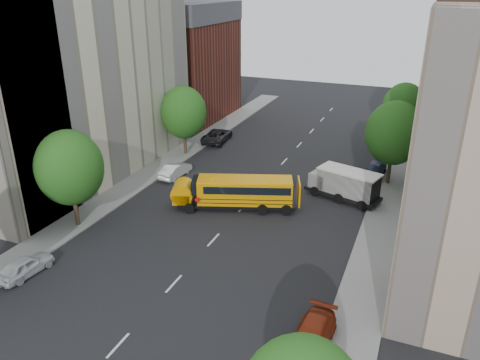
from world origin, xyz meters
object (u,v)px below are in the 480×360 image
Objects in this scene: school_bus at (236,191)px; parked_car_5 at (387,138)px; street_tree_5 at (404,107)px; safari_truck at (344,184)px; parked_car_1 at (175,170)px; street_tree_4 at (394,133)px; parked_car_3 at (311,337)px; parked_car_4 at (375,169)px; parked_car_0 at (25,266)px; street_tree_1 at (70,168)px; parked_car_2 at (217,135)px; street_tree_2 at (184,112)px.

school_bus is 2.41× the size of parked_car_5.
street_tree_5 is at bearing 42.94° from school_bus.
parked_car_1 is at bearing -159.49° from safari_truck.
street_tree_4 is 1.94× the size of parked_car_5.
parked_car_1 reaches higher than parked_car_3.
safari_truck is (8.21, 5.20, -0.06)m from school_bus.
street_tree_4 reaches higher than parked_car_3.
parked_car_1 is at bearing -137.43° from street_tree_5.
parked_car_3 is 25.62m from parked_car_4.
parked_car_1 is (-8.25, 4.13, -0.88)m from school_bus.
parked_car_1 is 0.99× the size of parked_car_5.
parked_car_5 is at bearing -111.61° from parked_car_0.
street_tree_5 is at bearing 95.71° from safari_truck.
street_tree_1 is 28.63m from parked_car_4.
street_tree_5 is 25.32m from school_bus.
street_tree_5 reaches higher than parked_car_0.
parked_car_0 is (-20.60, -36.76, -4.04)m from street_tree_5.
street_tree_5 is 1.61× the size of parked_car_3.
street_tree_5 is at bearing -10.14° from parked_car_5.
street_tree_1 is 1.43× the size of parked_car_2.
parked_car_3 is (10.15, -13.88, -0.89)m from school_bus.
parked_car_3 is at bearing -172.55° from parked_car_0.
parked_car_2 is at bearing -162.50° from street_tree_5.
safari_truck is at bearing -101.06° from street_tree_5.
parked_car_0 is at bearing -78.29° from street_tree_1.
street_tree_1 is 37.20m from street_tree_5.
parked_car_1 is 0.88× the size of parked_car_3.
parked_car_3 is 1.09× the size of parked_car_4.
street_tree_4 is at bearing -81.54° from parked_car_5.
street_tree_4 is 24.63m from parked_car_3.
street_tree_4 is 2.09× the size of parked_car_0.
parked_car_2 is at bearing 173.19° from parked_car_4.
street_tree_2 is 32.05m from parked_car_3.
parked_car_0 is (1.40, -24.76, -4.17)m from street_tree_2.
parked_car_2 is 1.29× the size of parked_car_4.
street_tree_2 is 22.00m from street_tree_4.
street_tree_4 is (22.00, 18.00, 0.12)m from street_tree_1.
parked_car_5 is at bearing -166.00° from parked_car_2.
street_tree_1 is 1.92× the size of parked_car_1.
safari_truck is 1.27× the size of parked_car_2.
street_tree_4 reaches higher than safari_truck.
street_tree_4 reaches higher than parked_car_4.
school_bus is 17.22m from parked_car_3.
safari_truck is 19.20m from parked_car_3.
parked_car_2 is (1.40, 5.50, -4.06)m from street_tree_2.
street_tree_2 is 7.77m from parked_car_1.
safari_truck is at bearing 99.31° from parked_car_3.
street_tree_2 is 25.14m from parked_car_0.
parked_car_0 is 30.26m from parked_car_2.
parked_car_4 is at bearing -154.05° from parked_car_1.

